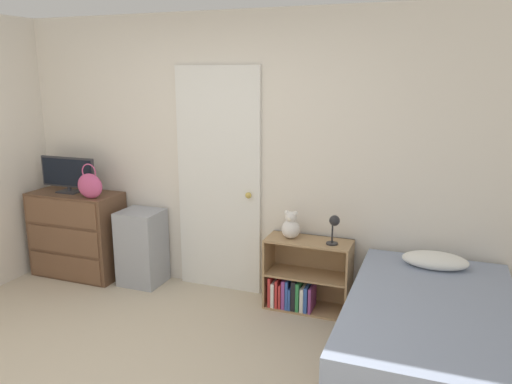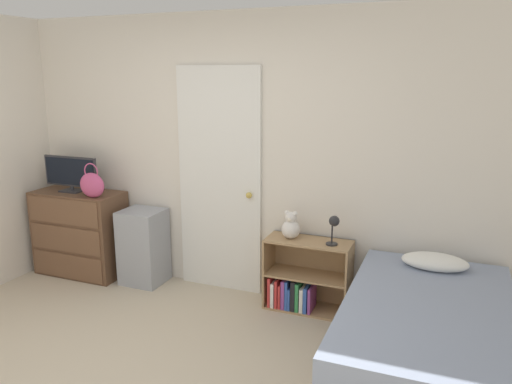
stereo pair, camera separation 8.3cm
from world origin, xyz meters
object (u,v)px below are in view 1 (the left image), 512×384
(dresser, at_px, (78,234))
(desk_lamp, at_px, (334,224))
(tv, at_px, (68,174))
(handbag, at_px, (90,185))
(teddy_bear, at_px, (291,226))
(bed, at_px, (428,342))
(storage_bin, at_px, (142,247))
(bookshelf, at_px, (301,282))

(dresser, distance_m, desk_lamp, 2.64)
(tv, distance_m, handbag, 0.38)
(teddy_bear, bearing_deg, bed, -32.37)
(storage_bin, distance_m, teddy_bear, 1.54)
(teddy_bear, bearing_deg, dresser, -178.30)
(tv, bearing_deg, teddy_bear, 1.64)
(dresser, distance_m, bookshelf, 2.34)
(handbag, height_order, storage_bin, handbag)
(bed, bearing_deg, bookshelf, 145.18)
(dresser, distance_m, teddy_bear, 2.25)
(dresser, bearing_deg, tv, 179.41)
(storage_bin, bearing_deg, bed, -15.09)
(bookshelf, height_order, desk_lamp, desk_lamp)
(handbag, distance_m, desk_lamp, 2.32)
(storage_bin, bearing_deg, bookshelf, 1.05)
(tv, relative_size, bed, 0.34)
(dresser, relative_size, handbag, 2.71)
(handbag, bearing_deg, storage_bin, 20.46)
(handbag, height_order, teddy_bear, handbag)
(dresser, distance_m, bed, 3.48)
(tv, relative_size, bookshelf, 0.85)
(teddy_bear, xyz_separation_m, bed, (1.18, -0.75, -0.45))
(bookshelf, bearing_deg, tv, -178.37)
(storage_bin, height_order, desk_lamp, desk_lamp)
(dresser, bearing_deg, handbag, -22.14)
(dresser, bearing_deg, teddy_bear, 1.70)
(tv, distance_m, bookshelf, 2.52)
(desk_lamp, bearing_deg, handbag, -176.36)
(tv, relative_size, storage_bin, 0.85)
(bookshelf, relative_size, bed, 0.40)
(bed, bearing_deg, dresser, 168.67)
(tv, bearing_deg, desk_lamp, 0.52)
(bookshelf, bearing_deg, storage_bin, -178.95)
(dresser, xyz_separation_m, bookshelf, (2.33, 0.07, -0.19))
(desk_lamp, relative_size, bed, 0.14)
(storage_bin, relative_size, bed, 0.40)
(storage_bin, distance_m, bed, 2.78)
(dresser, xyz_separation_m, tv, (-0.06, 0.00, 0.62))
(storage_bin, bearing_deg, dresser, -176.95)
(desk_lamp, height_order, bed, desk_lamp)
(tv, xyz_separation_m, desk_lamp, (2.67, 0.02, -0.24))
(teddy_bear, distance_m, desk_lamp, 0.39)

